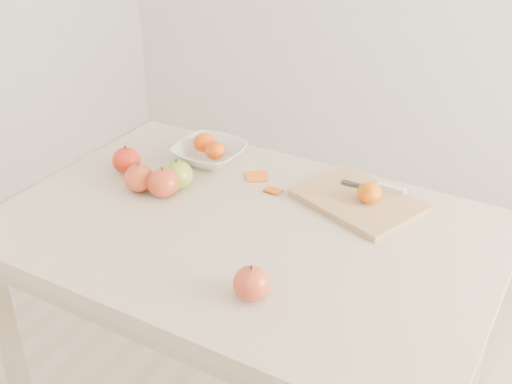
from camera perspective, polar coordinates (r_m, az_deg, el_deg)
The scene contains 14 objects.
table at distance 1.62m, azimuth -0.88°, elevation -5.95°, with size 1.20×0.80×0.75m.
cutting_board at distance 1.67m, azimuth 9.09°, elevation -0.75°, with size 0.30×0.22×0.02m, color tan.
board_tangerine at distance 1.64m, azimuth 10.03°, elevation -0.07°, with size 0.06×0.06×0.05m, color #C85607.
fruit_bowl at distance 1.86m, azimuth -4.15°, elevation 3.46°, with size 0.20×0.20×0.05m, color silver.
bowl_tangerine_near at distance 1.87m, azimuth -4.65°, elevation 4.43°, with size 0.06×0.06×0.06m, color #DE4107.
bowl_tangerine_far at distance 1.83m, azimuth -3.65°, elevation 3.71°, with size 0.06×0.06×0.05m, color #D14807.
orange_peel_a at distance 1.77m, azimuth 0.09°, elevation 1.26°, with size 0.06×0.04×0.00m, color #E75B10.
orange_peel_b at distance 1.71m, azimuth 1.55°, elevation 0.08°, with size 0.04×0.04×0.00m, color #DE530F.
paring_knife at distance 1.71m, azimuth 11.45°, elevation 0.37°, with size 0.17×0.05×0.01m.
apple_green at distance 1.72m, azimuth -7.02°, elevation 1.52°, with size 0.09×0.09×0.08m, color #628A15.
apple_red_b at distance 1.69m, azimuth -8.25°, elevation 0.82°, with size 0.08×0.08×0.08m, color #990311.
apple_red_e at distance 1.32m, azimuth -0.39°, elevation -8.08°, with size 0.08×0.08×0.07m, color maroon.
apple_red_a at distance 1.83m, azimuth -11.44°, elevation 2.79°, with size 0.08×0.08×0.07m, color #A50402.
apple_red_d at distance 1.73m, azimuth -10.34°, elevation 1.23°, with size 0.08×0.08×0.07m, color #9E0E14.
Camera 1 is at (0.68, -1.13, 1.60)m, focal length 45.00 mm.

